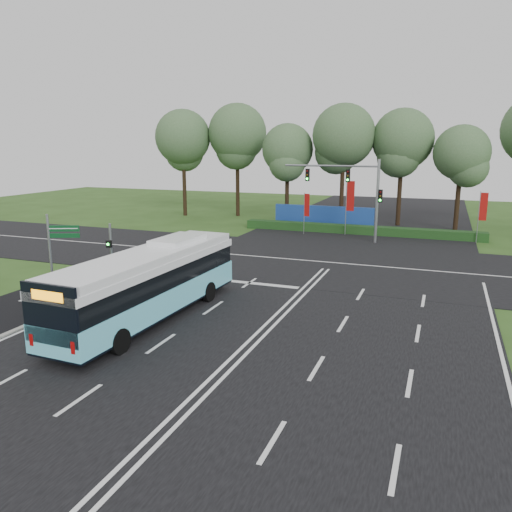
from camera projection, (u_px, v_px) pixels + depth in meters
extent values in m
plane|color=#2C4B19|center=(275.00, 316.00, 24.09)|extent=(120.00, 120.00, 0.00)
cube|color=black|center=(275.00, 316.00, 24.09)|extent=(20.00, 120.00, 0.04)
cube|color=black|center=(329.00, 263.00, 35.04)|extent=(120.00, 14.00, 0.05)
cube|color=black|center=(27.00, 305.00, 25.67)|extent=(5.00, 18.00, 0.06)
cube|color=gray|center=(64.00, 310.00, 24.84)|extent=(0.25, 18.00, 0.12)
cube|color=#65D2EA|center=(151.00, 297.00, 23.45)|extent=(3.01, 12.42, 1.13)
cube|color=black|center=(151.00, 307.00, 23.56)|extent=(2.99, 12.36, 0.31)
cube|color=black|center=(150.00, 276.00, 23.23)|extent=(2.90, 12.23, 0.98)
cube|color=white|center=(149.00, 263.00, 23.10)|extent=(3.01, 12.42, 0.36)
cube|color=white|center=(149.00, 255.00, 23.02)|extent=(2.94, 11.92, 0.36)
cube|color=white|center=(178.00, 240.00, 25.26)|extent=(1.75, 3.14, 0.26)
cube|color=black|center=(50.00, 315.00, 17.72)|extent=(2.50, 0.21, 2.26)
cube|color=orange|center=(47.00, 296.00, 17.53)|extent=(1.44, 0.11, 0.36)
cylinder|color=black|center=(170.00, 287.00, 27.17)|extent=(0.33, 1.08, 1.07)
cylinder|color=black|center=(209.00, 292.00, 26.26)|extent=(0.33, 1.08, 1.07)
cylinder|color=black|center=(72.00, 333.00, 20.52)|extent=(0.33, 1.08, 1.07)
cylinder|color=black|center=(120.00, 341.00, 19.60)|extent=(0.33, 1.08, 1.07)
cylinder|color=gray|center=(112.00, 255.00, 29.01)|extent=(0.15, 0.15, 3.69)
cube|color=black|center=(109.00, 244.00, 28.70)|extent=(0.32, 0.24, 0.42)
sphere|color=#19F233|center=(108.00, 244.00, 28.61)|extent=(0.15, 0.15, 0.15)
cylinder|color=gray|center=(50.00, 255.00, 27.31)|extent=(0.13, 0.13, 4.45)
cube|color=#0B3F1B|center=(64.00, 228.00, 27.02)|extent=(1.56, 0.70, 0.33)
cube|color=#0B3F1B|center=(64.00, 236.00, 27.11)|extent=(1.56, 0.70, 0.24)
cube|color=white|center=(63.00, 229.00, 26.99)|extent=(1.44, 0.61, 0.04)
cylinder|color=gray|center=(304.00, 214.00, 45.97)|extent=(0.06, 0.06, 3.87)
cube|color=#9C100D|center=(307.00, 205.00, 45.63)|extent=(0.51, 0.18, 2.06)
cylinder|color=gray|center=(346.00, 208.00, 45.50)|extent=(0.08, 0.08, 5.06)
cube|color=#9C100D|center=(351.00, 196.00, 45.17)|extent=(0.68, 0.09, 2.70)
cylinder|color=gray|center=(478.00, 217.00, 41.83)|extent=(0.07, 0.07, 4.35)
cube|color=#9C100D|center=(484.00, 207.00, 41.52)|extent=(0.58, 0.04, 2.32)
cylinder|color=gray|center=(377.00, 202.00, 41.36)|extent=(0.24, 0.24, 7.00)
cylinder|color=gray|center=(331.00, 166.00, 42.11)|extent=(8.00, 0.16, 0.16)
cube|color=black|center=(348.00, 176.00, 41.77)|extent=(0.32, 0.28, 1.05)
cube|color=black|center=(308.00, 175.00, 42.98)|extent=(0.32, 0.28, 1.05)
cube|color=black|center=(380.00, 196.00, 41.16)|extent=(0.32, 0.28, 1.05)
cube|color=#183914|center=(359.00, 230.00, 46.37)|extent=(22.00, 1.20, 0.80)
cube|color=navy|center=(323.00, 217.00, 49.89)|extent=(10.00, 0.30, 2.20)
cylinder|color=black|center=(184.00, 179.00, 58.02)|extent=(0.44, 0.44, 8.56)
sphere|color=#3D5D36|center=(183.00, 137.00, 57.00)|extent=(6.31, 6.31, 6.31)
cylinder|color=black|center=(238.00, 177.00, 57.67)|extent=(0.44, 0.44, 9.00)
sphere|color=#3D5D36|center=(237.00, 133.00, 56.59)|extent=(6.63, 6.63, 6.63)
cylinder|color=black|center=(287.00, 188.00, 53.49)|extent=(0.44, 0.44, 7.31)
sphere|color=#3D5D36|center=(288.00, 149.00, 52.62)|extent=(5.39, 5.39, 5.39)
cylinder|color=black|center=(342.00, 183.00, 51.49)|extent=(0.44, 0.44, 8.64)
sphere|color=#3D5D36|center=(344.00, 135.00, 50.46)|extent=(6.37, 6.37, 6.37)
cylinder|color=black|center=(400.00, 185.00, 50.60)|extent=(0.44, 0.44, 8.26)
sphere|color=#3D5D36|center=(403.00, 139.00, 49.62)|extent=(6.09, 6.09, 6.09)
cylinder|color=black|center=(458.00, 194.00, 47.71)|extent=(0.44, 0.44, 7.06)
sphere|color=#3D5D36|center=(462.00, 153.00, 46.86)|extent=(5.20, 5.20, 5.20)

